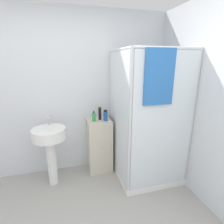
{
  "coord_description": "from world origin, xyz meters",
  "views": [
    {
      "loc": [
        0.05,
        -1.06,
        1.75
      ],
      "look_at": [
        0.65,
        1.12,
        1.1
      ],
      "focal_mm": 28.0,
      "sensor_mm": 36.0,
      "label": 1
    }
  ],
  "objects_px": {
    "shampoo_bottle_tall_black": "(100,113)",
    "shampoo_bottle_blue": "(106,116)",
    "soap_dispenser": "(94,117)",
    "sink": "(50,142)"
  },
  "relations": [
    {
      "from": "shampoo_bottle_tall_black",
      "to": "shampoo_bottle_blue",
      "type": "xyz_separation_m",
      "value": [
        0.07,
        -0.08,
        -0.03
      ]
    },
    {
      "from": "soap_dispenser",
      "to": "shampoo_bottle_blue",
      "type": "distance_m",
      "value": 0.18
    },
    {
      "from": "sink",
      "to": "shampoo_bottle_tall_black",
      "type": "xyz_separation_m",
      "value": [
        0.76,
        0.18,
        0.32
      ]
    },
    {
      "from": "sink",
      "to": "shampoo_bottle_blue",
      "type": "xyz_separation_m",
      "value": [
        0.83,
        0.1,
        0.29
      ]
    },
    {
      "from": "shampoo_bottle_tall_black",
      "to": "shampoo_bottle_blue",
      "type": "height_order",
      "value": "shampoo_bottle_tall_black"
    },
    {
      "from": "soap_dispenser",
      "to": "sink",
      "type": "bearing_deg",
      "value": -168.46
    },
    {
      "from": "sink",
      "to": "shampoo_bottle_tall_black",
      "type": "relative_size",
      "value": 4.52
    },
    {
      "from": "shampoo_bottle_blue",
      "to": "sink",
      "type": "bearing_deg",
      "value": -173.1
    },
    {
      "from": "soap_dispenser",
      "to": "shampoo_bottle_blue",
      "type": "height_order",
      "value": "shampoo_bottle_blue"
    },
    {
      "from": "shampoo_bottle_tall_black",
      "to": "sink",
      "type": "bearing_deg",
      "value": -166.62
    }
  ]
}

